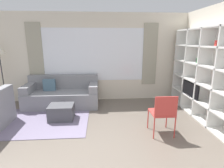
{
  "coord_description": "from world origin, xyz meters",
  "views": [
    {
      "loc": [
        0.18,
        -2.46,
        1.88
      ],
      "look_at": [
        0.47,
        1.66,
        0.85
      ],
      "focal_mm": 28.0,
      "sensor_mm": 36.0,
      "label": 1
    }
  ],
  "objects_px": {
    "couch_main": "(62,95)",
    "folding_chair": "(163,111)",
    "ottoman": "(62,112)",
    "shelving_unit": "(205,74)"
  },
  "relations": [
    {
      "from": "ottoman",
      "to": "folding_chair",
      "type": "distance_m",
      "value": 2.38
    },
    {
      "from": "shelving_unit",
      "to": "couch_main",
      "type": "distance_m",
      "value": 3.87
    },
    {
      "from": "ottoman",
      "to": "shelving_unit",
      "type": "bearing_deg",
      "value": -0.48
    },
    {
      "from": "couch_main",
      "to": "folding_chair",
      "type": "distance_m",
      "value": 3.02
    },
    {
      "from": "shelving_unit",
      "to": "folding_chair",
      "type": "distance_m",
      "value": 1.66
    },
    {
      "from": "shelving_unit",
      "to": "couch_main",
      "type": "xyz_separation_m",
      "value": [
        -3.66,
        1.01,
        -0.76
      ]
    },
    {
      "from": "folding_chair",
      "to": "ottoman",
      "type": "bearing_deg",
      "value": -22.09
    },
    {
      "from": "couch_main",
      "to": "ottoman",
      "type": "height_order",
      "value": "couch_main"
    },
    {
      "from": "couch_main",
      "to": "folding_chair",
      "type": "bearing_deg",
      "value": -38.48
    },
    {
      "from": "shelving_unit",
      "to": "folding_chair",
      "type": "bearing_deg",
      "value": -146.63
    }
  ]
}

